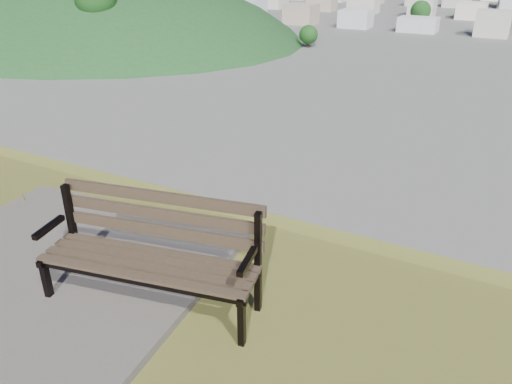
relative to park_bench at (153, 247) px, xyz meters
The scene contains 2 objects.
park_bench is the anchor object (origin of this frame).
green_wooded_hill 191.73m from the park_bench, 135.97° to the left, with size 181.04×144.83×90.52m.
Camera 1 is at (1.30, -0.56, 27.92)m, focal length 35.00 mm.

